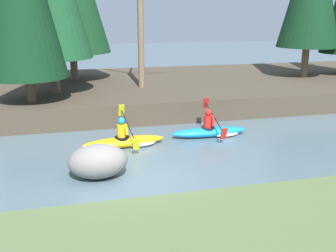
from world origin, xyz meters
TOP-DOWN VIEW (x-y plane):
  - ground_plane at (0.00, 0.00)m, footprint 90.00×90.00m
  - riverbank_far at (0.00, 9.88)m, footprint 44.00×9.98m
  - bare_tree_upstream at (-3.40, 10.95)m, footprint 3.15×3.11m
  - bare_tree_mid_upstream at (1.86, 8.39)m, footprint 3.77×3.72m
  - kayaker_lead at (3.43, 3.13)m, footprint 2.77×2.06m
  - kayaker_middle at (0.34, 2.76)m, footprint 2.79×2.07m
  - boulder_midstream at (-0.75, 0.50)m, footprint 1.58×1.24m

SIDE VIEW (x-z plane):
  - ground_plane at x=0.00m, z-range 0.00..0.00m
  - kayaker_lead at x=3.43m, z-range -0.40..0.80m
  - kayaker_middle at x=0.34m, z-range -0.40..0.80m
  - riverbank_far at x=0.00m, z-range 0.00..0.88m
  - boulder_midstream at x=-0.75m, z-range 0.00..0.90m
  - bare_tree_upstream at x=-3.40m, z-range 0.72..6.39m
  - bare_tree_mid_upstream at x=1.86m, z-range 0.68..7.54m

